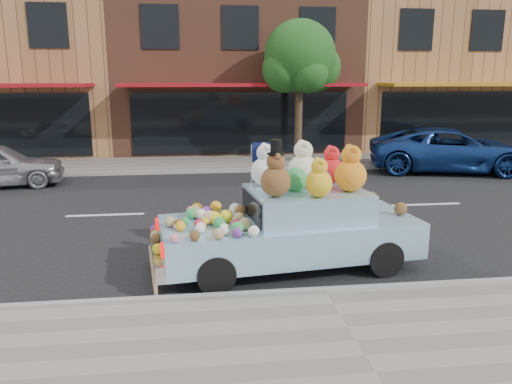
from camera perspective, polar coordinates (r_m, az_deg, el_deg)
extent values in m
plane|color=black|center=(12.31, 1.84, -2.03)|extent=(120.00, 120.00, 0.00)
cube|color=gray|center=(6.39, 11.31, -16.75)|extent=(60.00, 3.00, 0.12)
cube|color=gray|center=(18.60, -1.27, 3.35)|extent=(60.00, 3.00, 0.12)
cube|color=gray|center=(7.66, 7.75, -11.28)|extent=(60.00, 0.12, 0.13)
cube|color=gray|center=(17.13, -0.75, 2.52)|extent=(60.00, 0.12, 0.13)
cube|color=#A67045|center=(25.09, -26.71, 12.41)|extent=(10.00, 8.00, 7.00)
cube|color=black|center=(20.45, -22.70, 17.16)|extent=(1.40, 0.06, 1.60)
cube|color=brown|center=(23.81, -2.71, 13.79)|extent=(10.00, 8.00, 7.00)
cube|color=black|center=(19.89, -1.73, 7.87)|extent=(8.50, 0.06, 2.40)
cube|color=maroon|center=(18.93, -1.50, 12.16)|extent=(9.00, 1.80, 0.12)
cube|color=black|center=(19.83, -10.92, 18.06)|extent=(1.40, 0.06, 1.60)
cube|color=black|center=(19.88, -1.80, 18.26)|extent=(1.40, 0.06, 1.60)
cube|color=black|center=(20.38, 7.06, 18.04)|extent=(1.40, 0.06, 1.60)
cube|color=#A67045|center=(26.54, 19.97, 12.97)|extent=(10.00, 8.00, 7.00)
cube|color=black|center=(23.08, 24.06, 7.48)|extent=(8.50, 0.06, 2.40)
cube|color=#C18716|center=(22.26, 25.59, 11.05)|extent=(9.00, 1.80, 0.12)
cube|color=black|center=(21.69, 17.86, 17.24)|extent=(1.40, 0.06, 1.60)
cube|color=black|center=(23.08, 24.92, 16.39)|extent=(1.40, 0.06, 1.60)
cylinder|color=#38281C|center=(18.71, 4.87, 8.12)|extent=(0.28, 0.28, 3.20)
sphere|color=#144814|center=(18.65, 5.02, 15.23)|extent=(2.60, 2.60, 2.60)
sphere|color=#144814|center=(19.09, 6.92, 13.94)|extent=(1.80, 1.80, 1.80)
sphere|color=#144814|center=(18.33, 3.23, 13.74)|extent=(1.60, 1.60, 1.60)
sphere|color=#144814|center=(18.10, 6.02, 13.38)|extent=(1.40, 1.40, 1.40)
sphere|color=#144814|center=(19.17, 3.71, 14.30)|extent=(1.60, 1.60, 1.60)
imported|color=navy|center=(18.38, 21.27, 4.49)|extent=(5.79, 3.71, 1.48)
cylinder|color=black|center=(8.50, 14.51, -7.37)|extent=(0.62, 0.27, 0.60)
cylinder|color=black|center=(9.82, 10.18, -4.37)|extent=(0.62, 0.27, 0.60)
cylinder|color=black|center=(7.62, -4.59, -9.41)|extent=(0.62, 0.27, 0.60)
cylinder|color=black|center=(9.07, -6.26, -5.72)|extent=(0.62, 0.27, 0.60)
cube|color=#99C8E5|center=(8.56, 3.79, -5.05)|extent=(4.48, 2.21, 0.60)
cube|color=#99C8E5|center=(8.50, 5.78, -1.36)|extent=(2.07, 1.72, 0.50)
cube|color=silver|center=(8.24, -11.21, -7.13)|extent=(0.38, 1.79, 0.26)
cube|color=red|center=(7.49, -10.64, -6.58)|extent=(0.09, 0.29, 0.16)
cube|color=red|center=(8.78, -11.22, -3.65)|extent=(0.09, 0.29, 0.16)
cube|color=black|center=(8.23, -0.46, -1.77)|extent=(0.20, 1.30, 0.40)
sphere|color=brown|center=(7.87, 2.26, 1.21)|extent=(0.49, 0.49, 0.49)
sphere|color=brown|center=(7.81, 2.28, 3.46)|extent=(0.30, 0.30, 0.30)
sphere|color=brown|center=(7.69, 2.42, 4.05)|extent=(0.11, 0.11, 0.11)
sphere|color=brown|center=(7.90, 2.17, 4.29)|extent=(0.11, 0.11, 0.11)
cylinder|color=black|center=(7.79, 2.29, 4.40)|extent=(0.29, 0.29, 0.02)
cylinder|color=black|center=(7.77, 2.30, 5.20)|extent=(0.18, 0.18, 0.22)
sphere|color=beige|center=(8.73, 5.38, 2.52)|extent=(0.54, 0.54, 0.54)
sphere|color=beige|center=(8.67, 5.43, 4.77)|extent=(0.33, 0.33, 0.33)
sphere|color=beige|center=(8.54, 5.62, 5.38)|extent=(0.13, 0.13, 0.13)
sphere|color=beige|center=(8.77, 5.28, 5.58)|extent=(0.13, 0.13, 0.13)
sphere|color=orange|center=(8.36, 10.75, 1.85)|extent=(0.53, 0.53, 0.53)
sphere|color=orange|center=(8.30, 10.85, 4.16)|extent=(0.33, 0.33, 0.33)
sphere|color=orange|center=(8.18, 11.13, 4.77)|extent=(0.12, 0.12, 0.12)
sphere|color=orange|center=(8.40, 10.64, 5.00)|extent=(0.12, 0.12, 0.12)
sphere|color=red|center=(8.98, 8.59, 2.47)|extent=(0.46, 0.46, 0.46)
sphere|color=red|center=(8.93, 8.65, 4.33)|extent=(0.28, 0.28, 0.28)
sphere|color=red|center=(8.82, 8.85, 4.82)|extent=(0.11, 0.11, 0.11)
sphere|color=red|center=(9.01, 8.50, 5.01)|extent=(0.11, 0.11, 0.11)
sphere|color=white|center=(8.63, 1.09, 2.35)|extent=(0.51, 0.51, 0.51)
sphere|color=white|center=(8.58, 1.10, 4.49)|extent=(0.31, 0.31, 0.31)
sphere|color=white|center=(8.46, 1.20, 5.06)|extent=(0.12, 0.12, 0.12)
sphere|color=white|center=(8.67, 0.99, 5.26)|extent=(0.12, 0.12, 0.12)
sphere|color=gold|center=(7.90, 7.20, 0.94)|extent=(0.43, 0.43, 0.43)
sphere|color=gold|center=(7.84, 7.26, 2.90)|extent=(0.26, 0.26, 0.26)
sphere|color=gold|center=(7.74, 7.45, 3.40)|extent=(0.10, 0.10, 0.10)
sphere|color=gold|center=(7.92, 7.11, 3.63)|extent=(0.10, 0.10, 0.10)
sphere|color=green|center=(8.34, 4.55, 1.42)|extent=(0.40, 0.40, 0.40)
sphere|color=#D0687C|center=(8.56, 7.61, 1.44)|extent=(0.32, 0.32, 0.32)
sphere|color=#D0687C|center=(7.82, -6.30, -3.94)|extent=(0.16, 0.16, 0.16)
sphere|color=silver|center=(7.62, -3.68, -4.43)|extent=(0.15, 0.15, 0.15)
sphere|color=#EDE8BC|center=(7.53, -0.26, -4.50)|extent=(0.17, 0.17, 0.17)
sphere|color=#D0687C|center=(8.69, -7.44, -2.20)|extent=(0.17, 0.17, 0.17)
sphere|color=#612980|center=(8.55, -5.66, -2.30)|extent=(0.20, 0.20, 0.20)
sphere|color=#612980|center=(7.50, -2.15, -4.66)|extent=(0.16, 0.16, 0.16)
sphere|color=#988753|center=(7.42, -4.29, -4.79)|extent=(0.18, 0.18, 0.18)
sphere|color=green|center=(8.12, -1.91, -3.33)|extent=(0.14, 0.14, 0.14)
sphere|color=#988753|center=(8.15, -1.94, -3.03)|extent=(0.20, 0.20, 0.20)
sphere|color=green|center=(7.64, -2.14, -4.12)|extent=(0.20, 0.20, 0.20)
sphere|color=brown|center=(8.61, -1.76, -2.15)|extent=(0.20, 0.20, 0.20)
sphere|color=brown|center=(7.98, -8.78, -3.66)|extent=(0.17, 0.17, 0.17)
sphere|color=#988753|center=(7.85, -1.26, -3.66)|extent=(0.20, 0.20, 0.20)
sphere|color=#BF143D|center=(7.99, -6.57, -3.64)|extent=(0.15, 0.15, 0.15)
sphere|color=#988753|center=(8.69, -6.83, -2.12)|extent=(0.19, 0.19, 0.19)
sphere|color=gold|center=(8.16, -4.75, -2.97)|extent=(0.22, 0.22, 0.22)
sphere|color=green|center=(8.53, -7.41, -2.43)|extent=(0.19, 0.19, 0.19)
sphere|color=#D0687C|center=(7.97, -8.98, -3.83)|extent=(0.13, 0.13, 0.13)
sphere|color=orange|center=(7.89, -8.62, -3.86)|extent=(0.16, 0.16, 0.16)
sphere|color=gold|center=(8.13, -5.83, -3.34)|extent=(0.14, 0.14, 0.14)
sphere|color=brown|center=(7.41, -7.02, -4.95)|extent=(0.16, 0.16, 0.16)
sphere|color=silver|center=(8.71, -2.40, -1.95)|extent=(0.21, 0.21, 0.21)
sphere|color=orange|center=(8.75, -6.75, -1.94)|extent=(0.21, 0.21, 0.21)
sphere|color=#988753|center=(8.12, -9.79, -3.39)|extent=(0.17, 0.17, 0.17)
sphere|color=green|center=(8.20, -8.13, -3.31)|extent=(0.13, 0.13, 0.13)
sphere|color=#988753|center=(8.52, -6.66, -2.47)|extent=(0.18, 0.18, 0.18)
sphere|color=orange|center=(8.87, -4.61, -1.70)|extent=(0.21, 0.21, 0.21)
sphere|color=#BF143D|center=(7.93, -2.30, -3.67)|extent=(0.15, 0.15, 0.15)
sphere|color=silver|center=(7.75, -6.41, -4.12)|extent=(0.16, 0.16, 0.16)
sphere|color=silver|center=(8.48, -6.24, -2.54)|extent=(0.18, 0.18, 0.18)
sphere|color=silver|center=(7.74, -3.65, -4.13)|extent=(0.15, 0.15, 0.15)
sphere|color=green|center=(7.94, -4.21, -3.52)|extent=(0.20, 0.20, 0.20)
sphere|color=#D0687C|center=(7.37, -9.37, -5.23)|extent=(0.14, 0.14, 0.14)
sphere|color=gold|center=(8.25, -3.42, -2.78)|extent=(0.22, 0.22, 0.22)
sphere|color=brown|center=(7.84, -1.59, -3.86)|extent=(0.15, 0.15, 0.15)
sphere|color=#D8A88C|center=(8.19, -5.31, -2.86)|extent=(0.22, 0.22, 0.22)
sphere|color=#988753|center=(7.94, -11.18, -6.33)|extent=(0.15, 0.15, 0.15)
sphere|color=gold|center=(7.90, -11.16, -6.38)|extent=(0.17, 0.17, 0.17)
sphere|color=brown|center=(8.42, -11.37, -5.18)|extent=(0.16, 0.16, 0.16)
sphere|color=brown|center=(8.74, -11.49, -4.54)|extent=(0.15, 0.15, 0.15)
sphere|color=green|center=(8.56, -11.42, -4.89)|extent=(0.16, 0.16, 0.16)
sphere|color=#988753|center=(8.55, -11.42, -4.88)|extent=(0.17, 0.17, 0.17)
sphere|color=#612980|center=(8.90, -11.55, -4.20)|extent=(0.15, 0.15, 0.15)
sphere|color=#BF143D|center=(8.72, -11.48, -4.66)|extent=(0.13, 0.13, 0.13)
sphere|color=brown|center=(9.04, 16.19, -1.84)|extent=(0.23, 0.23, 0.23)
sphere|color=brown|center=(9.62, 13.08, -0.71)|extent=(0.25, 0.25, 0.25)
sphere|color=#988753|center=(8.96, 11.71, -1.75)|extent=(0.22, 0.22, 0.22)
sphere|color=silver|center=(9.55, 11.06, -0.69)|extent=(0.25, 0.25, 0.25)
cylinder|color=#997A54|center=(7.53, -11.38, -11.05)|extent=(0.06, 0.06, 0.17)
sphere|color=#997A54|center=(7.49, -11.41, -10.38)|extent=(0.07, 0.07, 0.07)
cylinder|color=#997A54|center=(7.65, -11.43, -10.65)|extent=(0.06, 0.06, 0.17)
sphere|color=#997A54|center=(7.61, -11.46, -10.00)|extent=(0.07, 0.07, 0.07)
cylinder|color=#997A54|center=(7.77, -11.48, -10.27)|extent=(0.06, 0.06, 0.17)
sphere|color=#997A54|center=(7.73, -11.51, -9.62)|extent=(0.07, 0.07, 0.07)
cylinder|color=#997A54|center=(7.89, -11.53, -9.90)|extent=(0.06, 0.06, 0.17)
sphere|color=#997A54|center=(7.86, -11.56, -9.26)|extent=(0.07, 0.07, 0.07)
cylinder|color=#997A54|center=(8.01, -11.58, -9.54)|extent=(0.06, 0.06, 0.17)
sphere|color=#997A54|center=(7.98, -11.61, -8.91)|extent=(0.07, 0.07, 0.07)
cylinder|color=#997A54|center=(8.13, -11.62, -9.19)|extent=(0.06, 0.06, 0.17)
sphere|color=#997A54|center=(8.10, -11.66, -8.57)|extent=(0.07, 0.07, 0.07)
cylinder|color=#997A54|center=(8.26, -11.67, -8.85)|extent=(0.06, 0.06, 0.17)
sphere|color=#997A54|center=(8.22, -11.70, -8.24)|extent=(0.07, 0.07, 0.07)
cylinder|color=#997A54|center=(8.38, -11.71, -8.52)|extent=(0.06, 0.06, 0.17)
sphere|color=#997A54|center=(8.34, -11.74, -7.92)|extent=(0.07, 0.07, 0.07)
cylinder|color=#997A54|center=(8.50, -11.76, -8.21)|extent=(0.06, 0.06, 0.17)
sphere|color=#997A54|center=(8.47, -11.79, -7.61)|extent=(0.07, 0.07, 0.07)
cylinder|color=#997A54|center=(8.62, -11.80, -7.90)|extent=(0.06, 0.06, 0.17)
sphere|color=#997A54|center=(8.59, -11.83, -7.30)|extent=(0.07, 0.07, 0.07)
cylinder|color=#997A54|center=(8.74, -11.84, -7.59)|extent=(0.06, 0.06, 0.17)
sphere|color=#997A54|center=(8.71, -11.87, -7.01)|extent=(0.07, 0.07, 0.07)
cylinder|color=#997A54|center=(8.87, -11.88, -7.30)|extent=(0.06, 0.06, 0.17)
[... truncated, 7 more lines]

